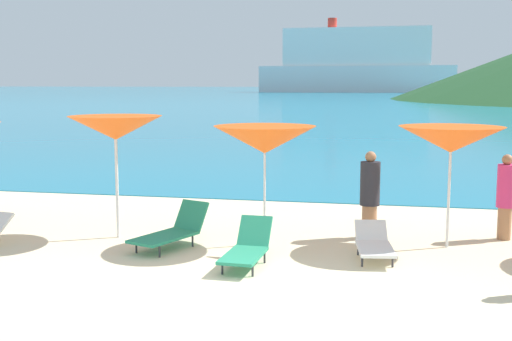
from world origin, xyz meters
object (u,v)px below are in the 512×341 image
(umbrella_4, at_px, (265,140))
(beachgoer_2, at_px, (370,193))
(umbrella_3, at_px, (115,128))
(umbrella_5, at_px, (451,140))
(lounge_chair_4, at_px, (247,248))
(beachgoer_3, at_px, (506,195))
(cruise_ship, at_px, (356,64))
(lounge_chair_8, at_px, (374,244))
(lounge_chair_3, at_px, (172,231))

(umbrella_4, height_order, beachgoer_2, umbrella_4)
(umbrella_3, distance_m, beachgoer_2, 5.02)
(umbrella_5, distance_m, lounge_chair_4, 4.17)
(umbrella_4, bearing_deg, beachgoer_2, 25.76)
(lounge_chair_4, xyz_separation_m, beachgoer_3, (4.42, 2.76, 0.56))
(umbrella_5, xyz_separation_m, lounge_chair_4, (-3.31, -1.91, -1.67))
(lounge_chair_4, distance_m, beachgoer_2, 3.08)
(umbrella_4, xyz_separation_m, umbrella_5, (3.30, 0.46, 0.02))
(lounge_chair_4, height_order, cruise_ship, cruise_ship)
(umbrella_4, relative_size, lounge_chair_4, 1.45)
(beachgoer_3, height_order, cruise_ship, cruise_ship)
(umbrella_3, distance_m, beachgoer_3, 7.53)
(umbrella_4, bearing_deg, cruise_ship, 92.79)
(lounge_chair_8, xyz_separation_m, cruise_ship, (-11.40, 192.94, 8.34))
(lounge_chair_4, bearing_deg, lounge_chair_3, 153.60)
(umbrella_4, height_order, lounge_chair_4, umbrella_4)
(beachgoer_2, xyz_separation_m, cruise_ship, (-11.26, 191.43, 7.72))
(lounge_chair_4, relative_size, beachgoer_3, 0.93)
(lounge_chair_3, height_order, beachgoer_2, beachgoer_2)
(lounge_chair_8, height_order, beachgoer_3, beachgoer_3)
(lounge_chair_3, bearing_deg, cruise_ship, 113.89)
(umbrella_3, height_order, lounge_chair_8, umbrella_3)
(lounge_chair_3, relative_size, lounge_chair_4, 1.13)
(umbrella_3, relative_size, lounge_chair_3, 1.37)
(umbrella_4, relative_size, beachgoer_3, 1.34)
(umbrella_3, xyz_separation_m, beachgoer_2, (4.77, 0.95, -1.25))
(umbrella_3, distance_m, cruise_ship, 192.60)
(beachgoer_2, height_order, beachgoer_3, beachgoer_2)
(umbrella_3, bearing_deg, lounge_chair_8, -6.54)
(lounge_chair_3, height_order, lounge_chair_8, lounge_chair_3)
(beachgoer_2, relative_size, cruise_ship, 0.03)
(lounge_chair_8, bearing_deg, cruise_ship, 85.18)
(lounge_chair_3, height_order, lounge_chair_4, lounge_chair_3)
(lounge_chair_3, distance_m, beachgoer_2, 3.83)
(lounge_chair_8, distance_m, beachgoer_3, 3.12)
(lounge_chair_3, distance_m, beachgoer_3, 6.33)
(cruise_ship, bearing_deg, umbrella_5, -84.12)
(umbrella_5, height_order, lounge_chair_8, umbrella_5)
(umbrella_4, height_order, beachgoer_3, umbrella_4)
(umbrella_5, bearing_deg, lounge_chair_3, -168.13)
(umbrella_4, distance_m, beachgoer_2, 2.35)
(lounge_chair_4, bearing_deg, beachgoer_3, 34.43)
(umbrella_3, distance_m, lounge_chair_8, 5.28)
(beachgoer_2, bearing_deg, lounge_chair_8, 93.91)
(umbrella_5, xyz_separation_m, beachgoer_3, (1.11, 0.85, -1.11))
(umbrella_3, xyz_separation_m, umbrella_5, (6.19, 0.50, -0.15))
(lounge_chair_8, bearing_deg, beachgoer_2, 86.97)
(umbrella_3, bearing_deg, cruise_ship, 91.93)
(umbrella_3, relative_size, cruise_ship, 0.04)
(beachgoer_3, bearing_deg, lounge_chair_4, -16.75)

